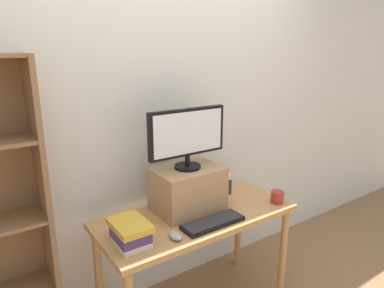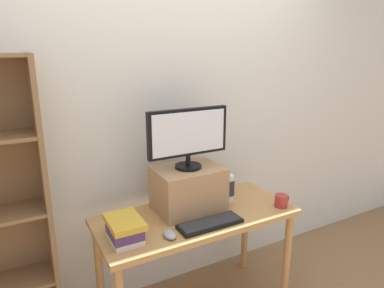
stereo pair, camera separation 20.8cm
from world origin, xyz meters
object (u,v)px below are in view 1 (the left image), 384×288
at_px(riser_box, 188,189).
at_px(keyboard, 212,223).
at_px(desk_speaker, 225,187).
at_px(desk, 196,227).
at_px(coffee_mug, 277,197).
at_px(computer_monitor, 187,135).
at_px(computer_mouse, 175,236).
at_px(book_stack, 130,233).

relative_size(riser_box, keyboard, 1.07).
bearing_deg(desk_speaker, desk, -168.74).
relative_size(riser_box, coffee_mug, 3.74).
relative_size(computer_monitor, coffee_mug, 4.72).
height_order(computer_mouse, coffee_mug, coffee_mug).
xyz_separation_m(desk, keyboard, (-0.00, -0.17, 0.11)).
relative_size(desk, computer_monitor, 2.37).
relative_size(desk, riser_box, 2.98).
relative_size(desk, keyboard, 3.20).
height_order(computer_monitor, computer_mouse, computer_monitor).
bearing_deg(desk, computer_mouse, -146.36).
relative_size(coffee_mug, desk_speaker, 0.60).
distance_m(desk, computer_monitor, 0.60).
bearing_deg(computer_mouse, desk, 33.64).
bearing_deg(book_stack, computer_monitor, 19.70).
distance_m(riser_box, computer_monitor, 0.36).
distance_m(riser_box, coffee_mug, 0.63).
bearing_deg(desk, computer_monitor, 97.51).
distance_m(keyboard, book_stack, 0.51).
bearing_deg(keyboard, desk, 88.63).
relative_size(desk, book_stack, 5.02).
height_order(book_stack, desk_speaker, desk_speaker).
bearing_deg(keyboard, book_stack, 170.53).
xyz_separation_m(riser_box, book_stack, (-0.49, -0.18, -0.08)).
xyz_separation_m(keyboard, desk_speaker, (0.29, 0.23, 0.08)).
bearing_deg(computer_mouse, computer_monitor, 45.56).
xyz_separation_m(desk, desk_speaker, (0.29, 0.06, 0.19)).
distance_m(computer_monitor, keyboard, 0.55).
distance_m(computer_monitor, computer_mouse, 0.61).
distance_m(coffee_mug, desk_speaker, 0.36).
bearing_deg(computer_mouse, coffee_mug, -0.02).
xyz_separation_m(computer_mouse, book_stack, (-0.23, 0.09, 0.05)).
height_order(riser_box, computer_mouse, riser_box).
height_order(desk, computer_monitor, computer_monitor).
bearing_deg(coffee_mug, computer_monitor, 154.89).
distance_m(desk, computer_mouse, 0.34).
bearing_deg(keyboard, desk_speaker, 38.43).
height_order(riser_box, book_stack, riser_box).
xyz_separation_m(computer_mouse, desk_speaker, (0.56, 0.24, 0.08)).
xyz_separation_m(computer_monitor, keyboard, (0.01, -0.26, -0.49)).
bearing_deg(desk, book_stack, -169.76).
bearing_deg(coffee_mug, book_stack, 175.10).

